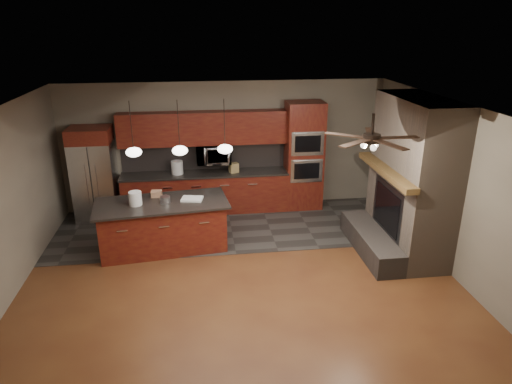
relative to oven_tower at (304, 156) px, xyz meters
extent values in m
plane|color=brown|center=(-1.70, -2.69, -1.19)|extent=(7.00, 7.00, 0.00)
cube|color=white|center=(-1.70, -2.69, 1.61)|extent=(7.00, 6.00, 0.02)
cube|color=gray|center=(-1.70, 0.31, 0.21)|extent=(7.00, 0.02, 2.80)
cube|color=gray|center=(1.80, -2.69, 0.21)|extent=(0.02, 6.00, 2.80)
cube|color=gray|center=(-5.20, -2.69, 0.21)|extent=(0.02, 6.00, 2.80)
cube|color=#35322F|center=(-1.70, -0.89, -1.19)|extent=(7.00, 2.40, 0.01)
cube|color=#726152|center=(1.40, -2.29, 0.21)|extent=(0.80, 2.00, 2.80)
cube|color=#3F3833|center=(0.75, -2.29, -0.99)|extent=(0.50, 2.00, 0.40)
cube|color=#2D2D30|center=(1.02, -2.29, -0.37)|extent=(0.05, 1.20, 0.95)
cube|color=black|center=(1.00, -2.29, -0.37)|extent=(0.02, 1.00, 0.75)
cube|color=brown|center=(0.90, -2.29, 0.36)|extent=(0.22, 2.10, 0.10)
cube|color=maroon|center=(-2.18, 0.01, -0.76)|extent=(3.55, 0.60, 0.86)
cube|color=black|center=(-2.18, 0.01, -0.31)|extent=(3.59, 0.64, 0.04)
cube|color=black|center=(-2.18, 0.29, 0.01)|extent=(3.55, 0.03, 0.60)
cube|color=maroon|center=(-2.18, 0.13, 0.66)|extent=(3.55, 0.35, 0.70)
cube|color=maroon|center=(0.00, 0.01, 0.00)|extent=(0.80, 0.60, 2.38)
cube|color=silver|center=(0.00, -0.30, -0.24)|extent=(0.70, 0.03, 0.52)
cube|color=black|center=(0.00, -0.32, -0.24)|extent=(0.55, 0.02, 0.35)
cube|color=silver|center=(0.00, -0.30, 0.36)|extent=(0.70, 0.03, 0.52)
cube|color=black|center=(0.00, -0.32, 0.36)|extent=(0.55, 0.02, 0.35)
imported|color=silver|center=(-1.98, 0.06, 0.11)|extent=(0.73, 0.41, 0.50)
cube|color=silver|center=(-4.46, -0.07, -0.35)|extent=(0.84, 0.72, 1.68)
cube|color=#2D2D30|center=(-4.46, -0.44, -0.35)|extent=(0.02, 0.02, 1.66)
cube|color=silver|center=(-4.56, -0.45, -0.30)|extent=(0.03, 0.03, 0.84)
cube|color=silver|center=(-4.36, -0.45, -0.30)|extent=(0.03, 0.03, 0.84)
cube|color=maroon|center=(-4.46, -0.08, 0.64)|extent=(0.84, 0.72, 0.30)
cube|color=maroon|center=(-3.00, -1.66, -0.75)|extent=(2.30, 1.17, 0.88)
cube|color=black|center=(-3.00, -1.66, -0.29)|extent=(2.47, 1.34, 0.04)
cylinder|color=white|center=(-3.44, -1.72, -0.15)|extent=(0.23, 0.23, 0.24)
cylinder|color=#AFAFB4|center=(-2.93, -1.69, -0.21)|extent=(0.20, 0.20, 0.12)
cube|color=white|center=(-2.45, -1.61, -0.25)|extent=(0.42, 0.33, 0.04)
cube|color=#A87756|center=(-3.10, -1.37, -0.21)|extent=(0.20, 0.15, 0.12)
cylinder|color=silver|center=(-2.76, 0.01, -0.15)|extent=(0.32, 0.32, 0.28)
cube|color=#9A814F|center=(-1.55, -0.04, -0.19)|extent=(0.22, 0.20, 0.21)
cylinder|color=black|center=(-3.35, -1.99, 1.22)|extent=(0.01, 0.01, 0.78)
ellipsoid|color=white|center=(-3.35, -1.99, 0.77)|extent=(0.26, 0.26, 0.16)
cylinder|color=black|center=(-2.60, -1.99, 1.22)|extent=(0.01, 0.01, 0.78)
ellipsoid|color=white|center=(-2.60, -1.99, 0.77)|extent=(0.26, 0.26, 0.16)
cylinder|color=black|center=(-1.85, -1.99, 1.22)|extent=(0.01, 0.01, 0.78)
ellipsoid|color=white|center=(-1.85, -1.99, 0.77)|extent=(0.26, 0.26, 0.16)
cylinder|color=black|center=(0.10, -3.49, 1.46)|extent=(0.04, 0.04, 0.30)
cylinder|color=black|center=(0.10, -3.49, 1.26)|extent=(0.24, 0.24, 0.12)
cube|color=#321E13|center=(0.48, -3.49, 1.26)|extent=(0.60, 0.12, 0.01)
cube|color=#321E13|center=(0.22, -3.13, 1.26)|extent=(0.30, 0.61, 0.01)
cube|color=#321E13|center=(-0.21, -3.27, 1.26)|extent=(0.56, 0.45, 0.01)
cube|color=#321E13|center=(-0.21, -3.72, 1.26)|extent=(0.56, 0.45, 0.01)
cube|color=#321E13|center=(0.22, -3.85, 1.26)|extent=(0.30, 0.61, 0.01)
camera|label=1|loc=(-2.31, -9.42, 2.80)|focal=32.00mm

